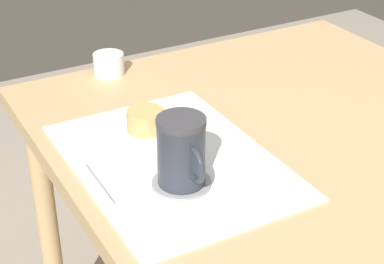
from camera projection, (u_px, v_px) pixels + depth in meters
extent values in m
cylinder|color=tan|center=(49.00, 235.00, 1.59)|extent=(0.05, 0.05, 0.71)
cylinder|color=tan|center=(308.00, 153.00, 1.93)|extent=(0.05, 0.05, 0.71)
cube|color=tan|center=(305.00, 146.00, 1.23)|extent=(1.01, 0.91, 0.04)
cube|color=white|center=(172.00, 161.00, 1.14)|extent=(0.46, 0.33, 0.00)
cylinder|color=white|center=(146.00, 133.00, 1.22)|extent=(0.15, 0.15, 0.01)
cylinder|color=#E0A860|center=(146.00, 120.00, 1.20)|extent=(0.07, 0.07, 0.04)
cylinder|color=#99999E|center=(182.00, 183.00, 1.07)|extent=(0.10, 0.10, 0.00)
cylinder|color=#2D333D|center=(181.00, 154.00, 1.05)|extent=(0.08, 0.08, 0.11)
cylinder|color=#3D3D42|center=(181.00, 121.00, 1.02)|extent=(0.08, 0.08, 0.01)
torus|color=#2D333D|center=(194.00, 165.00, 1.01)|extent=(0.06, 0.01, 0.06)
cylinder|color=silver|center=(97.00, 184.00, 1.07)|extent=(0.13, 0.01, 0.01)
cylinder|color=white|center=(109.00, 64.00, 1.46)|extent=(0.07, 0.07, 0.05)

